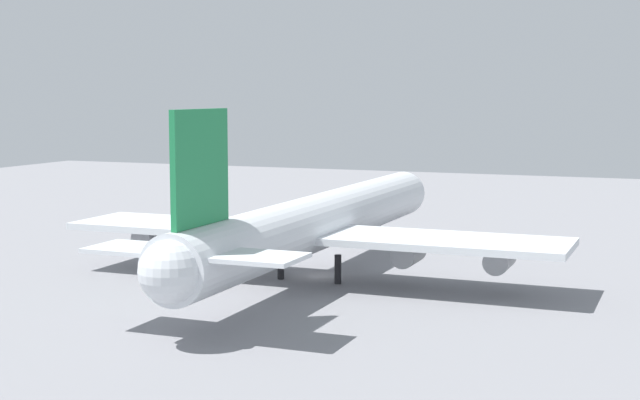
% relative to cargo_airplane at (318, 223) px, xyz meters
% --- Properties ---
extents(ground_plane, '(261.64, 261.64, 0.00)m').
position_rel_cargo_airplane_xyz_m(ground_plane, '(0.44, 0.00, -5.75)').
color(ground_plane, gray).
extents(cargo_airplane, '(65.41, 52.38, 17.96)m').
position_rel_cargo_airplane_xyz_m(cargo_airplane, '(0.00, 0.00, 0.00)').
color(cargo_airplane, silver).
rests_on(cargo_airplane, ground_plane).
extents(safety_cone_nose, '(0.54, 0.54, 0.77)m').
position_rel_cargo_airplane_xyz_m(safety_cone_nose, '(29.87, -3.77, -5.36)').
color(safety_cone_nose, orange).
rests_on(safety_cone_nose, ground_plane).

